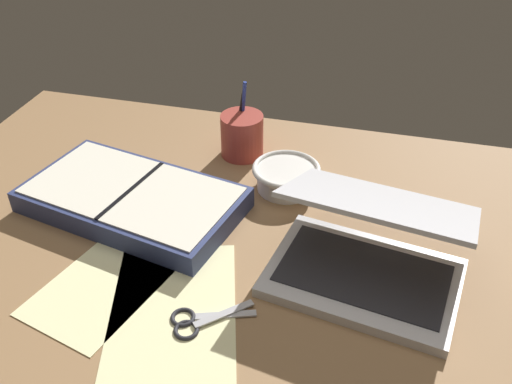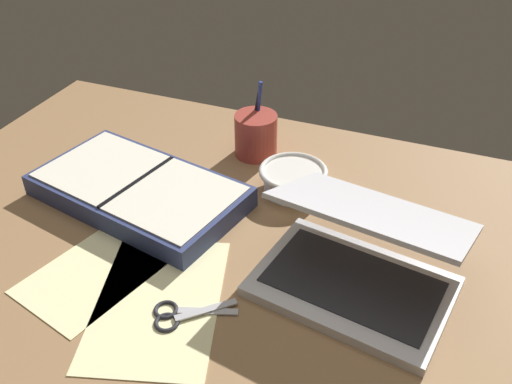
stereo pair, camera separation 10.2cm
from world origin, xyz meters
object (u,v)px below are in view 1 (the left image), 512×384
Objects in this scene: pen_cup at (242,135)px; scissors at (195,321)px; bowl at (286,176)px; laptop at (369,251)px; planner at (133,199)px.

scissors is (6.35, -48.87, -4.46)cm from pen_cup.
pen_cup is 49.48cm from scissors.
bowl is at bearing -40.61° from pen_cup.
bowl is at bearing 50.14° from scissors.
laptop reaches higher than bowl.
pen_cup reaches higher than planner.
pen_cup is at bearing 71.16° from planner.
bowl is (-18.26, 20.82, -1.87)cm from laptop.
pen_cup is 1.26× the size of scissors.
bowl is at bearing 140.62° from laptop.
pen_cup is at bearing 66.05° from scissors.
laptop is 2.70× the size of scissors.
pen_cup is (-30.36, 31.20, 0.09)cm from laptop.
pen_cup is (-12.10, 10.38, 1.96)cm from bowl.
laptop reaches higher than scissors.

